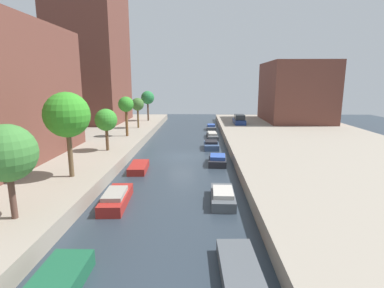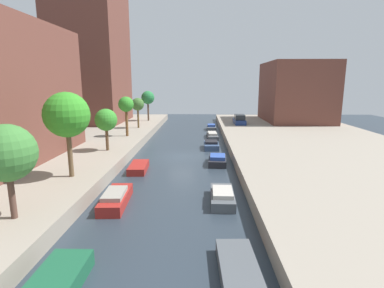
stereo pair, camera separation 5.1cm
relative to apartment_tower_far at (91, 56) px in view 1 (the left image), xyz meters
The scene contains 21 objects.
ground_plane 28.26m from the apartment_tower_far, 51.49° to the right, with size 84.00×84.00×0.00m, color #28333D.
quay_left 23.06m from the apartment_tower_far, 87.15° to the right, with size 20.00×64.00×1.00m, color gray.
quay_right 38.63m from the apartment_tower_far, 32.97° to the right, with size 20.00×64.00×1.00m, color gray.
apartment_tower_far is the anchor object (origin of this frame).
low_block_right 34.56m from the apartment_tower_far, ahead, with size 10.00×13.47×9.87m, color brown.
street_tree_0 38.52m from the apartment_tower_far, 76.56° to the right, with size 2.76×2.76×4.68m.
street_tree_1 31.95m from the apartment_tower_far, 73.70° to the right, with size 3.11×3.11×5.95m.
street_tree_2 24.65m from the apartment_tower_far, 67.93° to the right, with size 2.14×2.14×4.08m.
street_tree_3 17.67m from the apartment_tower_far, 57.26° to the right, with size 1.86×1.86×4.85m.
street_tree_4 13.37m from the apartment_tower_far, 37.97° to the right, with size 1.83×1.83×4.34m.
street_tree_5 11.25m from the apartment_tower_far, 10.45° to the left, with size 2.24×2.24×5.08m.
parked_car 26.21m from the apartment_tower_far, ahead, with size 1.72×4.25×1.51m.
moored_boat_left_0 43.94m from the apartment_tower_far, 72.61° to the right, with size 1.67×3.10×0.70m.
moored_boat_left_1 36.77m from the apartment_tower_far, 68.84° to the right, with size 1.63×4.27×0.93m.
moored_boat_left_2 30.42m from the apartment_tower_far, 63.56° to the right, with size 1.60×3.49×0.60m.
moored_boat_right_0 45.61m from the apartment_tower_far, 63.78° to the right, with size 1.66×3.88×0.57m.
moored_boat_right_1 39.09m from the apartment_tower_far, 58.82° to the right, with size 1.55×3.76×0.87m.
moored_boat_right_2 32.12m from the apartment_tower_far, 49.47° to the right, with size 1.81×3.40×0.91m.
moored_boat_right_3 27.47m from the apartment_tower_far, 39.98° to the right, with size 1.69×3.23×0.88m.
moored_boat_right_4 24.38m from the apartment_tower_far, 25.09° to the right, with size 1.54×4.59×0.80m.
moored_boat_right_5 22.77m from the apartment_tower_far, ahead, with size 1.42×3.04×0.89m.
Camera 1 is at (1.93, -30.22, 7.59)m, focal length 28.21 mm.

